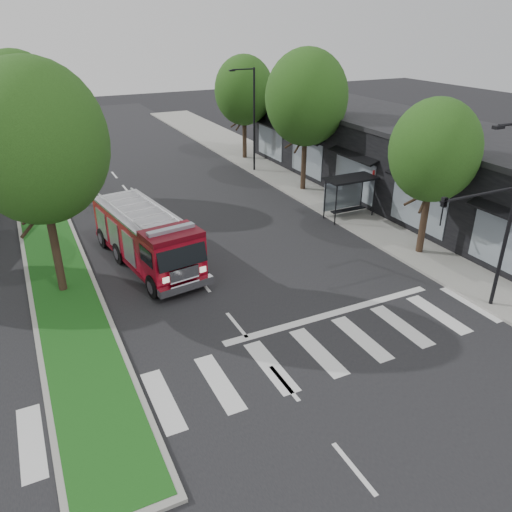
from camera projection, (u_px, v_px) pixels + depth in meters
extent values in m
plane|color=black|center=(237.00, 325.00, 20.36)|extent=(140.00, 140.00, 0.00)
cube|color=gray|center=(346.00, 204.00, 33.38)|extent=(5.00, 80.00, 0.15)
cube|color=gray|center=(40.00, 209.00, 32.54)|extent=(3.00, 50.00, 0.14)
cube|color=#144012|center=(40.00, 208.00, 32.50)|extent=(2.60, 49.50, 0.02)
cube|color=black|center=(403.00, 161.00, 34.12)|extent=(8.00, 30.00, 5.00)
cylinder|color=black|center=(336.00, 205.00, 29.70)|extent=(0.08, 0.08, 2.50)
cylinder|color=black|center=(374.00, 199.00, 30.81)|extent=(0.08, 0.08, 2.50)
cylinder|color=black|center=(325.00, 199.00, 30.67)|extent=(0.08, 0.08, 2.50)
cylinder|color=black|center=(362.00, 193.00, 31.78)|extent=(0.08, 0.08, 2.50)
cube|color=black|center=(351.00, 178.00, 30.18)|extent=(3.20, 1.60, 0.12)
cube|color=#8C99A5|center=(343.00, 195.00, 31.29)|extent=(2.80, 0.04, 1.80)
cube|color=black|center=(348.00, 210.00, 31.04)|extent=(2.40, 0.40, 0.08)
cylinder|color=black|center=(424.00, 221.00, 25.73)|extent=(0.36, 0.36, 3.74)
ellipsoid|color=black|center=(435.00, 151.00, 24.15)|extent=(4.40, 4.40, 5.06)
cylinder|color=black|center=(304.00, 161.00, 35.31)|extent=(0.36, 0.36, 4.40)
ellipsoid|color=black|center=(306.00, 98.00, 33.46)|extent=(5.60, 5.60, 6.44)
cylinder|color=black|center=(245.00, 137.00, 43.51)|extent=(0.36, 0.36, 3.96)
ellipsoid|color=black|center=(244.00, 90.00, 41.84)|extent=(5.00, 5.00, 5.75)
cylinder|color=black|center=(55.00, 246.00, 21.84)|extent=(0.36, 0.36, 4.62)
ellipsoid|color=black|center=(35.00, 143.00, 19.90)|extent=(5.80, 5.80, 6.67)
cylinder|color=black|center=(32.00, 170.00, 33.24)|extent=(0.36, 0.36, 4.40)
ellipsoid|color=black|center=(19.00, 103.00, 31.38)|extent=(5.60, 5.60, 6.44)
cylinder|color=black|center=(510.00, 221.00, 19.96)|extent=(0.16, 0.16, 8.00)
cube|color=black|center=(498.00, 127.00, 17.58)|extent=(0.45, 0.20, 0.12)
cylinder|color=black|center=(481.00, 194.00, 18.56)|extent=(4.00, 0.10, 0.10)
imported|color=black|center=(443.00, 212.00, 18.02)|extent=(0.18, 0.22, 1.10)
cylinder|color=black|center=(254.00, 122.00, 39.00)|extent=(0.16, 0.16, 8.00)
cylinder|color=black|center=(243.00, 69.00, 36.96)|extent=(1.80, 0.10, 0.10)
cube|color=black|center=(232.00, 70.00, 36.63)|extent=(0.45, 0.20, 0.12)
cube|color=#54040E|center=(148.00, 254.00, 25.29)|extent=(3.71, 8.71, 0.25)
cube|color=maroon|center=(139.00, 230.00, 25.43)|extent=(3.42, 6.72, 2.01)
cube|color=maroon|center=(173.00, 257.00, 22.52)|extent=(2.75, 2.15, 2.11)
cube|color=#B2B2B7|center=(137.00, 211.00, 24.98)|extent=(3.42, 6.72, 0.12)
cylinder|color=#B2B2B7|center=(119.00, 210.00, 24.43)|extent=(0.98, 5.97, 0.10)
cylinder|color=#B2B2B7|center=(154.00, 203.00, 25.35)|extent=(0.98, 5.97, 0.10)
cube|color=silver|center=(186.00, 286.00, 22.07)|extent=(2.63, 0.73, 0.35)
cube|color=#8C99A5|center=(171.00, 230.00, 21.93)|extent=(2.24, 0.67, 0.18)
cylinder|color=black|center=(154.00, 287.00, 22.14)|extent=(0.51, 1.14, 1.10)
cylinder|color=black|center=(200.00, 273.00, 23.32)|extent=(0.51, 1.14, 1.10)
cylinder|color=black|center=(120.00, 253.00, 25.28)|extent=(0.51, 1.14, 1.10)
cylinder|color=black|center=(162.00, 243.00, 26.45)|extent=(0.51, 1.14, 1.10)
cylinder|color=black|center=(104.00, 238.00, 27.07)|extent=(0.51, 1.14, 1.10)
cylinder|color=black|center=(144.00, 229.00, 28.25)|extent=(0.51, 1.14, 1.10)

